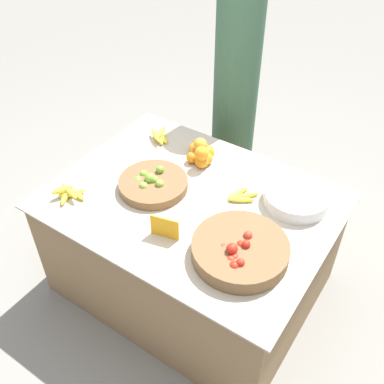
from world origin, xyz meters
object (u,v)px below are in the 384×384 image
object	(u,v)px
vendor_person	(235,99)
metal_bowl	(296,197)
tomato_basket	(240,250)
price_sign	(165,228)
lime_bowl	(153,183)

from	to	relation	value
vendor_person	metal_bowl	bearing A→B (deg)	-40.73
tomato_basket	price_sign	size ratio (longest dim) A/B	3.18
metal_bowl	lime_bowl	bearing A→B (deg)	-155.28
tomato_basket	metal_bowl	size ratio (longest dim) A/B	1.32
tomato_basket	metal_bowl	xyz separation A→B (m)	(0.06, 0.47, -0.00)
metal_bowl	vendor_person	size ratio (longest dim) A/B	0.20
lime_bowl	vendor_person	world-z (taller)	vendor_person
tomato_basket	price_sign	world-z (taller)	price_sign
vendor_person	price_sign	bearing A→B (deg)	-75.65
lime_bowl	price_sign	xyz separation A→B (m)	(0.27, -0.25, 0.03)
lime_bowl	price_sign	bearing A→B (deg)	-43.36
lime_bowl	metal_bowl	size ratio (longest dim) A/B	1.10
price_sign	metal_bowl	bearing A→B (deg)	39.85
vendor_person	lime_bowl	bearing A→B (deg)	-87.85
tomato_basket	metal_bowl	world-z (taller)	tomato_basket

